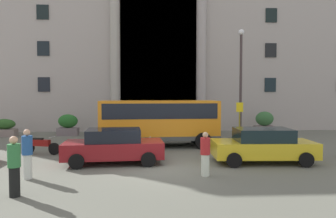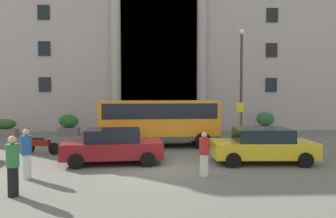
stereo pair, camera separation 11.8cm
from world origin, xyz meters
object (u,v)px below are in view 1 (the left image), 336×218
object	(u,v)px
bus_stop_sign	(240,117)
hedge_planter_far_east	(168,127)
lamppost_plaza_centre	(241,75)
pedestrian_man_crossing	(205,154)
parked_compact_extra	(263,145)
scooter_by_planter	(236,145)
hedge_planter_far_west	(5,128)
hedge_planter_west	(68,125)
pedestrian_man_red_shirt	(27,154)
orange_minibus	(159,119)
pedestrian_child_trailing	(14,166)
parked_sedan_second	(114,146)
hedge_planter_entrance_right	(264,123)
motorcycle_near_kerb	(137,146)
motorcycle_far_end	(41,145)

from	to	relation	value
bus_stop_sign	hedge_planter_far_east	distance (m)	5.41
lamppost_plaza_centre	hedge_planter_far_east	bearing A→B (deg)	166.52
hedge_planter_far_east	pedestrian_man_crossing	size ratio (longest dim) A/B	1.12
parked_compact_extra	pedestrian_man_crossing	distance (m)	3.60
lamppost_plaza_centre	scooter_by_planter	bearing A→B (deg)	-108.25
pedestrian_man_crossing	hedge_planter_far_west	bearing A→B (deg)	-7.39
hedge_planter_west	pedestrian_man_red_shirt	distance (m)	11.93
hedge_planter_far_east	hedge_planter_west	bearing A→B (deg)	176.38
bus_stop_sign	scooter_by_planter	world-z (taller)	bus_stop_sign
pedestrian_man_red_shirt	pedestrian_man_crossing	distance (m)	6.35
orange_minibus	bus_stop_sign	xyz separation A→B (m)	(5.18, 1.67, -0.04)
bus_stop_sign	pedestrian_man_crossing	xyz separation A→B (m)	(-3.65, -8.32, -0.74)
parked_compact_extra	pedestrian_child_trailing	bearing A→B (deg)	-153.13
parked_sedan_second	lamppost_plaza_centre	size ratio (longest dim) A/B	0.58
parked_sedan_second	hedge_planter_west	bearing A→B (deg)	110.87
hedge_planter_west	parked_sedan_second	xyz separation A→B (m)	(4.45, -9.38, 0.01)
hedge_planter_far_west	pedestrian_child_trailing	world-z (taller)	pedestrian_child_trailing
orange_minibus	pedestrian_man_crossing	world-z (taller)	orange_minibus
hedge_planter_west	parked_compact_extra	bearing A→B (deg)	-41.23
hedge_planter_far_east	scooter_by_planter	world-z (taller)	hedge_planter_far_east
pedestrian_man_red_shirt	hedge_planter_far_west	bearing A→B (deg)	-5.02
bus_stop_sign	hedge_planter_far_west	world-z (taller)	bus_stop_sign
hedge_planter_entrance_right	scooter_by_planter	world-z (taller)	hedge_planter_entrance_right
hedge_planter_far_west	parked_compact_extra	xyz separation A→B (m)	(15.37, -9.34, 0.16)
pedestrian_child_trailing	pedestrian_man_crossing	xyz separation A→B (m)	(5.96, 2.02, -0.09)
motorcycle_near_kerb	pedestrian_child_trailing	size ratio (longest dim) A/B	1.14
bus_stop_sign	pedestrian_child_trailing	xyz separation A→B (m)	(-9.62, -10.34, -0.64)
parked_sedan_second	motorcycle_near_kerb	bearing A→B (deg)	58.80
hedge_planter_far_east	lamppost_plaza_centre	size ratio (longest dim) A/B	0.24
hedge_planter_far_west	pedestrian_man_red_shirt	size ratio (longest dim) A/B	0.91
orange_minibus	pedestrian_man_crossing	size ratio (longest dim) A/B	4.21
bus_stop_sign	motorcycle_near_kerb	bearing A→B (deg)	-146.90
orange_minibus	pedestrian_man_red_shirt	xyz separation A→B (m)	(-4.82, -6.73, -0.69)
bus_stop_sign	hedge_planter_west	bearing A→B (deg)	163.77
hedge_planter_west	motorcycle_near_kerb	distance (m)	9.27
orange_minibus	pedestrian_man_crossing	bearing A→B (deg)	-80.48
hedge_planter_far_east	hedge_planter_far_west	bearing A→B (deg)	179.11
hedge_planter_far_east	motorcycle_far_end	bearing A→B (deg)	-135.16
hedge_planter_far_east	parked_compact_extra	bearing A→B (deg)	-68.02
bus_stop_sign	pedestrian_man_crossing	bearing A→B (deg)	-113.73
hedge_planter_far_west	pedestrian_man_crossing	world-z (taller)	pedestrian_man_crossing
hedge_planter_west	parked_compact_extra	world-z (taller)	hedge_planter_west
scooter_by_planter	parked_compact_extra	bearing A→B (deg)	-89.01
hedge_planter_far_east	pedestrian_man_crossing	xyz separation A→B (m)	(0.78, -11.27, 0.19)
hedge_planter_far_east	pedestrian_man_red_shirt	size ratio (longest dim) A/B	1.03
motorcycle_far_end	scooter_by_planter	bearing A→B (deg)	13.11
orange_minibus	hedge_planter_far_east	xyz separation A→B (m)	(0.75, 4.62, -0.97)
hedge_planter_far_east	parked_sedan_second	world-z (taller)	parked_sedan_second
hedge_planter_entrance_right	pedestrian_man_red_shirt	world-z (taller)	pedestrian_man_red_shirt
parked_compact_extra	motorcycle_far_end	world-z (taller)	parked_compact_extra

